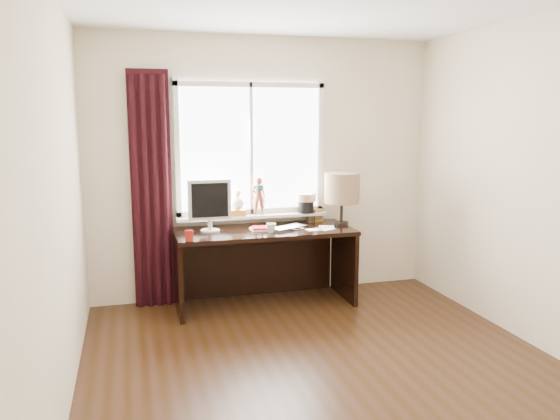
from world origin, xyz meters
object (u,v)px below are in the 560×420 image
object	(u,v)px
laptop	(288,228)
desk	(262,252)
mug	(271,228)
monitor	(210,202)
table_lamp	(342,189)
red_cup	(189,236)

from	to	relation	value
laptop	desk	distance (m)	0.37
mug	desk	xyz separation A→B (m)	(-0.03, 0.25, -0.29)
laptop	monitor	distance (m)	0.79
monitor	laptop	bearing A→B (deg)	-8.08
mug	table_lamp	size ratio (longest dim) A/B	0.18
mug	table_lamp	distance (m)	0.85
laptop	red_cup	distance (m)	1.01
monitor	table_lamp	world-z (taller)	table_lamp
mug	table_lamp	xyz separation A→B (m)	(0.77, 0.18, 0.32)
red_cup	monitor	xyz separation A→B (m)	(0.24, 0.35, 0.23)
red_cup	mug	bearing A→B (deg)	10.93
mug	monitor	distance (m)	0.62
monitor	desk	bearing A→B (deg)	4.88
mug	red_cup	distance (m)	0.79
red_cup	laptop	bearing A→B (deg)	14.30
desk	table_lamp	world-z (taller)	table_lamp
desk	table_lamp	xyz separation A→B (m)	(0.80, -0.07, 0.61)
laptop	mug	size ratio (longest dim) A/B	3.98
laptop	mug	xyz separation A→B (m)	(-0.20, -0.10, 0.03)
table_lamp	red_cup	bearing A→B (deg)	-168.09
monitor	table_lamp	bearing A→B (deg)	-1.15
monitor	red_cup	bearing A→B (deg)	-123.69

